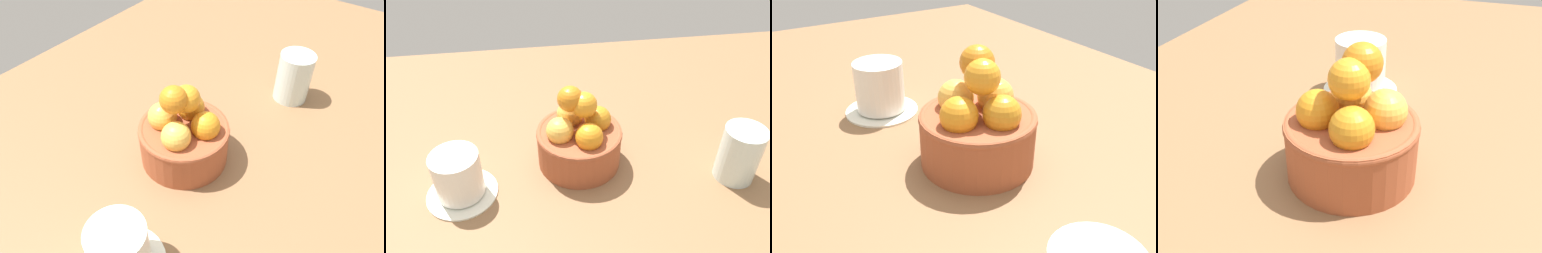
# 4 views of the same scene
# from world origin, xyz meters

# --- Properties ---
(ground_plane) EXTENTS (1.48, 0.91, 0.04)m
(ground_plane) POSITION_xyz_m (0.00, 0.00, -0.02)
(ground_plane) COLOR brown
(terracotta_bowl) EXTENTS (0.14, 0.14, 0.15)m
(terracotta_bowl) POSITION_xyz_m (-0.00, 0.00, 0.05)
(terracotta_bowl) COLOR #9E4C2D
(terracotta_bowl) RESTS_ON ground_plane
(coffee_cup) EXTENTS (0.11, 0.11, 0.08)m
(coffee_cup) POSITION_xyz_m (-0.19, -0.05, 0.04)
(coffee_cup) COLOR white
(coffee_cup) RESTS_ON ground_plane
(water_glass) EXTENTS (0.06, 0.06, 0.09)m
(water_glass) POSITION_xyz_m (0.25, -0.07, 0.05)
(water_glass) COLOR silver
(water_glass) RESTS_ON ground_plane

